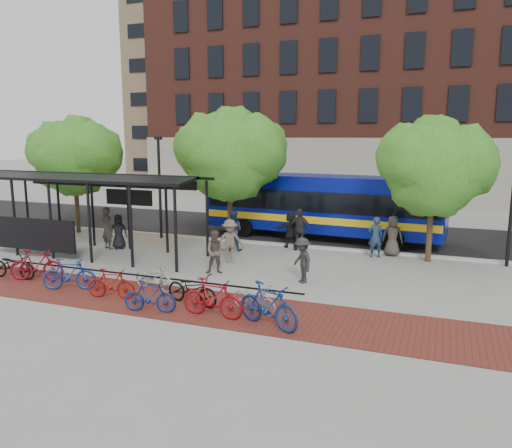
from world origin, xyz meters
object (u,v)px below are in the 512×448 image
(bike_6, at_px, (154,277))
(pedestrian_8, at_px, (216,252))
(bus_shelter, at_px, (87,186))
(pedestrian_5, at_px, (291,230))
(bike_1, at_px, (36,265))
(pedestrian_2, at_px, (233,231))
(pedestrian_0, at_px, (119,232))
(tree_c, at_px, (436,164))
(bike_9, at_px, (213,298))
(bike_5, at_px, (111,284))
(pedestrian_4, at_px, (299,229))
(pedestrian_9, at_px, (302,260))
(lamp_post_left, at_px, (160,184))
(pedestrian_1, at_px, (108,228))
(pedestrian_3, at_px, (230,241))
(bus, at_px, (323,203))
(tree_a, at_px, (76,154))
(bike_11, at_px, (268,305))
(bike_7, at_px, (150,296))
(tree_b, at_px, (232,151))
(pedestrian_6, at_px, (392,236))
(bike_10, at_px, (254,298))
(bike_3, at_px, (69,274))
(pedestrian_7, at_px, (375,237))
(bike_0, at_px, (13,265))
(bike_8, at_px, (192,289))

(bike_6, xyz_separation_m, pedestrian_8, (1.11, 2.60, 0.38))
(bus_shelter, relative_size, pedestrian_5, 6.23)
(bike_1, relative_size, pedestrian_5, 1.13)
(bus_shelter, distance_m, pedestrian_2, 6.68)
(pedestrian_0, height_order, pedestrian_8, pedestrian_8)
(tree_c, relative_size, bike_9, 3.08)
(bike_5, height_order, pedestrian_4, pedestrian_4)
(pedestrian_9, bearing_deg, pedestrian_8, -132.13)
(lamp_post_left, distance_m, bike_5, 9.93)
(pedestrian_0, height_order, pedestrian_1, pedestrian_1)
(pedestrian_3, relative_size, pedestrian_9, 1.10)
(bus, bearing_deg, pedestrian_8, -101.94)
(tree_a, bearing_deg, pedestrian_9, -19.35)
(tree_a, xyz_separation_m, pedestrian_2, (9.49, -1.06, -3.32))
(tree_a, distance_m, bike_9, 15.74)
(lamp_post_left, distance_m, pedestrian_1, 3.67)
(bus_shelter, relative_size, bike_11, 5.11)
(bike_7, bearing_deg, bike_11, -98.89)
(bus_shelter, relative_size, tree_b, 1.64)
(bus_shelter, bearing_deg, pedestrian_1, 79.76)
(bike_6, distance_m, pedestrian_5, 8.29)
(bike_5, bearing_deg, tree_b, -12.77)
(bike_6, height_order, bike_9, bike_9)
(pedestrian_6, xyz_separation_m, pedestrian_8, (-5.96, -5.30, -0.05))
(bike_5, relative_size, bike_10, 0.98)
(bike_10, height_order, pedestrian_4, pedestrian_4)
(bike_10, bearing_deg, bike_3, 112.39)
(bus_shelter, distance_m, pedestrian_1, 2.27)
(tree_c, relative_size, lamp_post_left, 1.16)
(pedestrian_0, distance_m, pedestrian_1, 0.52)
(tree_a, relative_size, bike_7, 3.82)
(lamp_post_left, height_order, pedestrian_7, lamp_post_left)
(bike_1, relative_size, pedestrian_7, 1.08)
(bike_0, relative_size, pedestrian_3, 1.07)
(bike_5, height_order, bike_8, bike_8)
(pedestrian_5, height_order, pedestrian_9, pedestrian_5)
(bike_3, bearing_deg, tree_c, -74.17)
(tree_a, bearing_deg, bike_11, -33.31)
(pedestrian_0, xyz_separation_m, pedestrian_9, (9.40, -2.23, 0.02))
(pedestrian_3, relative_size, pedestrian_4, 0.94)
(pedestrian_9, bearing_deg, pedestrian_0, -145.46)
(tree_b, bearing_deg, bus, 39.34)
(bike_1, height_order, pedestrian_8, pedestrian_8)
(bike_1, bearing_deg, pedestrian_1, -12.69)
(pedestrian_3, distance_m, pedestrian_9, 3.94)
(pedestrian_0, relative_size, pedestrian_9, 0.98)
(bike_0, height_order, pedestrian_3, pedestrian_3)
(pedestrian_5, xyz_separation_m, pedestrian_9, (2.02, -5.30, -0.03))
(tree_b, xyz_separation_m, pedestrian_7, (6.73, -0.09, -3.57))
(tree_a, xyz_separation_m, pedestrian_6, (16.39, 0.45, -3.35))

